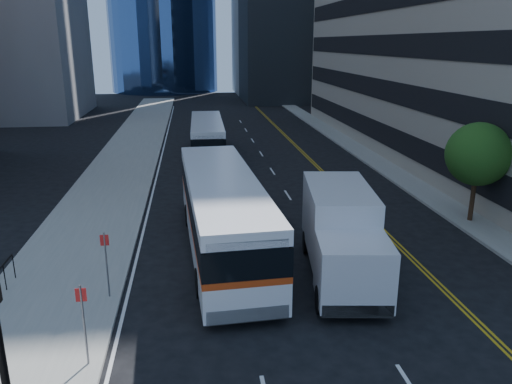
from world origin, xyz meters
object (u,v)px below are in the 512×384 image
street_tree (478,154)px  bus_rear (207,137)px  box_truck (342,234)px  lamp_post (5,378)px  bus_front (222,211)px

street_tree → bus_rear: bearing=126.3°
bus_rear → box_truck: size_ratio=1.53×
bus_rear → box_truck: 23.38m
lamp_post → box_truck: lamp_post is taller
lamp_post → bus_front: (5.00, 11.92, -0.84)m
street_tree → box_truck: street_tree is taller
box_truck → bus_front: bearing=152.7°
bus_rear → lamp_post: bearing=-98.0°
street_tree → box_truck: bearing=-148.6°
street_tree → lamp_post: size_ratio=1.12×
bus_front → box_truck: size_ratio=1.81×
street_tree → bus_front: (-13.00, -2.08, -1.75)m
box_truck → street_tree: bearing=38.9°
lamp_post → bus_rear: size_ratio=0.40×
lamp_post → bus_rear: lamp_post is taller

